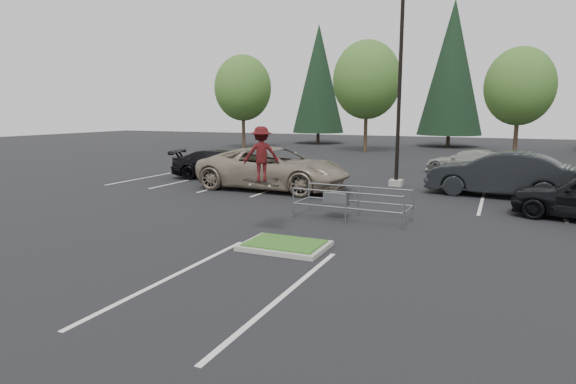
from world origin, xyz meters
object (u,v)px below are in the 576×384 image
at_px(light_pole, 399,90).
at_px(cart_corral, 340,199).
at_px(skateboarder, 261,154).
at_px(car_r_charc, 499,174).
at_px(decid_b, 367,82).
at_px(car_l_tan, 274,168).
at_px(car_l_black, 220,164).
at_px(decid_c, 519,89).
at_px(car_far_silver, 470,162).
at_px(conif_a, 319,79).
at_px(conif_b, 452,68).
at_px(decid_a, 243,90).

height_order(light_pole, cart_corral, light_pole).
distance_m(skateboarder, car_r_charc, 11.78).
bearing_deg(decid_b, car_l_tan, -86.05).
xyz_separation_m(light_pole, cart_corral, (-0.27, -7.98, -3.89)).
height_order(decid_b, car_r_charc, decid_b).
height_order(car_l_tan, car_l_black, car_l_tan).
height_order(skateboarder, car_l_black, skateboarder).
height_order(decid_c, car_l_black, decid_c).
distance_m(car_r_charc, car_far_silver, 7.30).
height_order(car_l_black, car_far_silver, car_l_black).
relative_size(decid_b, decid_c, 1.15).
relative_size(conif_a, car_l_black, 2.46).
relative_size(decid_c, car_l_tan, 1.19).
bearing_deg(cart_corral, decid_b, 105.36).
bearing_deg(conif_b, car_l_black, -106.53).
distance_m(light_pole, car_r_charc, 5.92).
xyz_separation_m(conif_a, car_far_silver, (17.47, -22.00, -6.38)).
relative_size(light_pole, car_r_charc, 1.74).
height_order(conif_b, cart_corral, conif_b).
bearing_deg(conif_a, car_far_silver, -51.54).
relative_size(decid_b, skateboarder, 5.62).
bearing_deg(car_l_black, car_l_tan, -132.47).
xyz_separation_m(decid_b, car_l_tan, (1.51, -21.86, -5.06)).
relative_size(light_pole, decid_b, 1.05).
height_order(decid_c, car_far_silver, decid_c).
xyz_separation_m(car_l_black, car_r_charc, (13.86, -0.00, 0.19)).
distance_m(light_pole, cart_corral, 8.88).
bearing_deg(car_l_black, decid_c, -53.23).
xyz_separation_m(decid_c, car_l_tan, (-10.49, -21.16, -4.27)).
distance_m(decid_a, conif_a, 10.85).
bearing_deg(car_l_black, decid_a, 10.42).
bearing_deg(car_l_tan, conif_a, 17.92).
height_order(conif_a, car_l_black, conif_a).
distance_m(conif_a, car_l_tan, 33.30).
height_order(light_pole, decid_b, light_pole).
relative_size(cart_corral, car_l_black, 0.72).
xyz_separation_m(light_pole, car_l_tan, (-5.00, -3.32, -3.58)).
bearing_deg(conif_b, decid_b, -121.09).
height_order(car_l_black, car_r_charc, car_r_charc).
bearing_deg(conif_b, car_l_tan, -98.05).
relative_size(cart_corral, skateboarder, 2.23).
distance_m(conif_a, car_r_charc, 35.35).
relative_size(decid_c, car_far_silver, 1.71).
xyz_separation_m(cart_corral, skateboarder, (-1.43, -3.02, 1.70)).
bearing_deg(decid_a, light_pole, -44.25).
relative_size(decid_a, car_l_tan, 1.26).
relative_size(light_pole, conif_a, 0.78).
distance_m(decid_b, conif_b, 11.78).
xyz_separation_m(decid_a, conif_a, (4.01, 9.97, 1.52)).
height_order(skateboarder, car_far_silver, skateboarder).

